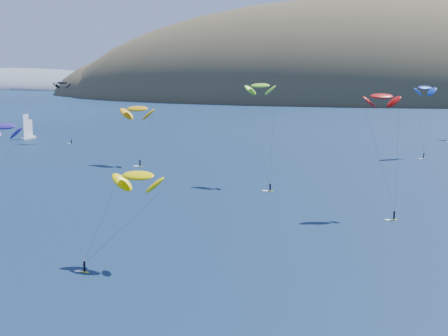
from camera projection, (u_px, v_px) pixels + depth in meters
name	position (u px, v px, depth m)	size (l,w,h in m)	color
island	(388.00, 109.00, 583.34)	(730.00, 300.00, 210.00)	#3D3526
headland	(28.00, 89.00, 872.53)	(460.00, 250.00, 60.00)	slate
sailboat	(28.00, 137.00, 254.81)	(9.38, 8.08, 11.53)	white
kitesurfer_1	(137.00, 109.00, 187.95)	(11.82, 9.18, 19.86)	yellow
kitesurfer_2	(138.00, 176.00, 93.00)	(11.10, 9.37, 15.68)	yellow
kitesurfer_3	(260.00, 86.00, 156.44)	(9.53, 14.10, 26.83)	yellow
kitesurfer_4	(425.00, 88.00, 202.37)	(9.20, 10.28, 24.92)	yellow
kitesurfer_9	(382.00, 97.00, 122.86)	(8.02, 8.58, 25.68)	yellow
kitesurfer_10	(5.00, 126.00, 147.21)	(9.96, 9.90, 18.04)	yellow
kitesurfer_12	(62.00, 83.00, 240.63)	(9.86, 7.43, 25.02)	yellow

